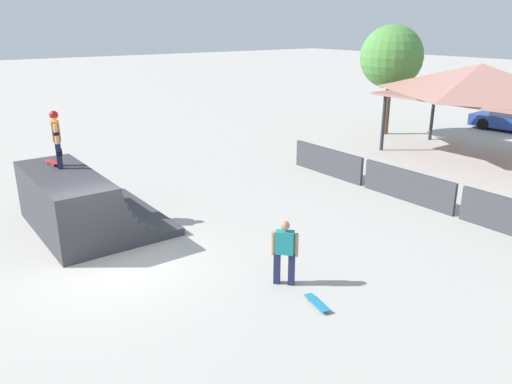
{
  "coord_description": "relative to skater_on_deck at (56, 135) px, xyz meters",
  "views": [
    {
      "loc": [
        10.97,
        -3.71,
        5.67
      ],
      "look_at": [
        -0.25,
        4.52,
        0.95
      ],
      "focal_mm": 35.0,
      "sensor_mm": 36.0,
      "label": 1
    }
  ],
  "objects": [
    {
      "name": "skateboard_on_deck",
      "position": [
        -0.44,
        -0.1,
        -0.88
      ],
      "size": [
        0.82,
        0.27,
        0.09
      ],
      "rotation": [
        0.0,
        0.0,
        0.09
      ],
      "color": "silver",
      "rests_on": "quarter_pipe_ramp"
    },
    {
      "name": "skater_on_deck",
      "position": [
        0.0,
        0.0,
        0.0
      ],
      "size": [
        0.71,
        0.32,
        1.63
      ],
      "rotation": [
        0.0,
        0.0,
        -0.24
      ],
      "color": "#1E2347",
      "rests_on": "quarter_pipe_ramp"
    },
    {
      "name": "tree_beside_pavilion",
      "position": [
        -2.7,
        17.65,
        1.35
      ],
      "size": [
        3.22,
        3.22,
        5.63
      ],
      "color": "brown",
      "rests_on": "ground"
    },
    {
      "name": "bystander_walking",
      "position": [
        6.72,
        2.88,
        -1.8
      ],
      "size": [
        0.52,
        0.49,
        1.54
      ],
      "rotation": [
        0.0,
        0.0,
        3.89
      ],
      "color": "#1E2347",
      "rests_on": "ground"
    },
    {
      "name": "barrier_fence",
      "position": [
        4.78,
        9.78,
        -2.14
      ],
      "size": [
        11.17,
        0.12,
        1.05
      ],
      "color": "#3D3D42",
      "rests_on": "ground"
    },
    {
      "name": "skateboard_on_ground",
      "position": [
        7.88,
        2.85,
        -2.6
      ],
      "size": [
        0.82,
        0.37,
        0.09
      ],
      "rotation": [
        0.0,
        0.0,
        6.07
      ],
      "color": "green",
      "rests_on": "ground"
    },
    {
      "name": "pavilion_shelter",
      "position": [
        2.95,
        16.51,
        0.65
      ],
      "size": [
        7.9,
        4.4,
        4.09
      ],
      "color": "#2D2D33",
      "rests_on": "ground"
    },
    {
      "name": "ground_plane",
      "position": [
        3.57,
        0.06,
        -2.66
      ],
      "size": [
        160.0,
        160.0,
        0.0
      ],
      "primitive_type": "plane",
      "color": "#ADA8A0"
    },
    {
      "name": "quarter_pipe_ramp",
      "position": [
        0.74,
        0.16,
        -1.91
      ],
      "size": [
        4.39,
        3.36,
        1.72
      ],
      "color": "#38383D",
      "rests_on": "ground"
    }
  ]
}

